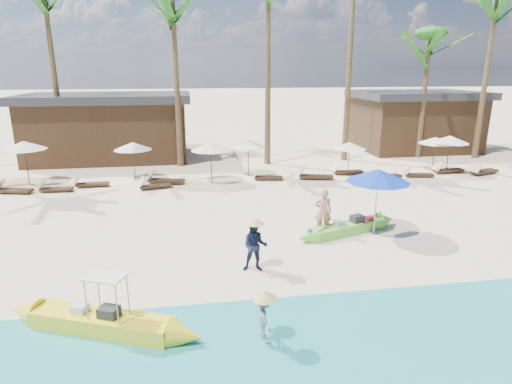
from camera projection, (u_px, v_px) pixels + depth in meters
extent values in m
plane|color=beige|center=(281.00, 257.00, 13.93)|extent=(240.00, 240.00, 0.00)
cube|color=tan|center=(330.00, 355.00, 9.19)|extent=(240.00, 4.50, 0.01)
cube|color=#63C83D|center=(348.00, 228.00, 15.92)|extent=(3.19, 1.66, 0.38)
cube|color=white|center=(348.00, 228.00, 15.91)|extent=(2.71, 1.34, 0.17)
cube|color=#262628|center=(357.00, 220.00, 16.02)|extent=(0.54, 0.48, 0.35)
cube|color=silver|center=(339.00, 224.00, 15.71)|extent=(0.43, 0.40, 0.28)
cube|color=red|center=(369.00, 219.00, 16.25)|extent=(0.36, 0.33, 0.22)
cylinder|color=red|center=(326.00, 229.00, 15.47)|extent=(0.22, 0.22, 0.09)
cylinder|color=#262628|center=(322.00, 231.00, 15.27)|extent=(0.20, 0.20, 0.08)
sphere|color=tan|center=(315.00, 231.00, 15.16)|extent=(0.18, 0.18, 0.18)
cylinder|color=yellow|center=(376.00, 217.00, 16.59)|extent=(0.14, 0.14, 0.18)
cylinder|color=yellow|center=(380.00, 216.00, 16.68)|extent=(0.14, 0.14, 0.18)
cube|color=yellow|center=(102.00, 323.00, 9.99)|extent=(3.49, 2.00, 0.42)
cube|color=white|center=(102.00, 322.00, 9.98)|extent=(2.97, 1.63, 0.19)
cube|color=#262628|center=(109.00, 314.00, 9.86)|extent=(0.54, 0.49, 0.33)
cube|color=silver|center=(80.00, 310.00, 10.04)|extent=(0.44, 0.42, 0.29)
cube|color=#EEE2C9|center=(105.00, 277.00, 9.60)|extent=(1.04, 0.90, 0.03)
imported|color=tan|center=(323.00, 212.00, 15.69)|extent=(0.72, 0.56, 1.73)
imported|color=#131B36|center=(255.00, 246.00, 12.82)|extent=(0.87, 0.74, 1.57)
imported|color=gray|center=(264.00, 317.00, 9.37)|extent=(0.46, 0.71, 1.02)
cylinder|color=#99999E|center=(376.00, 203.00, 15.55)|extent=(0.05, 0.05, 2.41)
cone|color=#1233AD|center=(378.00, 176.00, 15.26)|extent=(2.30, 2.30, 0.47)
cylinder|color=#392517|center=(27.00, 164.00, 22.38)|extent=(0.06, 0.06, 2.24)
cone|color=#EEE2C9|center=(24.00, 145.00, 22.11)|extent=(2.24, 2.24, 0.45)
cube|color=#392517|center=(15.00, 190.00, 21.00)|extent=(1.78, 0.97, 0.12)
cube|color=#392517|center=(57.00, 189.00, 21.27)|extent=(1.57, 0.59, 0.11)
cube|color=#EEE2C9|center=(42.00, 184.00, 21.13)|extent=(0.37, 0.52, 0.45)
cylinder|color=#392517|center=(134.00, 162.00, 23.22)|extent=(0.05, 0.05, 2.04)
cone|color=#EEE2C9|center=(133.00, 146.00, 22.98)|extent=(2.04, 2.04, 0.41)
cube|color=#392517|center=(92.00, 184.00, 22.16)|extent=(1.64, 0.57, 0.11)
cube|color=#EEE2C9|center=(77.00, 179.00, 21.96)|extent=(0.38, 0.54, 0.47)
cube|color=#392517|center=(156.00, 186.00, 21.82)|extent=(1.67, 0.87, 0.11)
cube|color=#EEE2C9|center=(141.00, 182.00, 21.48)|extent=(0.47, 0.58, 0.47)
cylinder|color=#392517|center=(211.00, 163.00, 22.71)|extent=(0.05, 0.05, 2.11)
cone|color=#EEE2C9|center=(211.00, 147.00, 22.46)|extent=(2.11, 2.11, 0.42)
cube|color=#392517|center=(167.00, 181.00, 22.73)|extent=(1.95, 1.05, 0.13)
cube|color=#EEE2C9|center=(151.00, 174.00, 22.72)|extent=(0.55, 0.69, 0.54)
cylinder|color=#392517|center=(248.00, 158.00, 24.24)|extent=(0.05, 0.05, 2.00)
cone|color=#EEE2C9|center=(248.00, 143.00, 24.00)|extent=(2.00, 2.00, 0.40)
cube|color=#392517|center=(268.00, 178.00, 23.51)|extent=(1.59, 0.72, 0.11)
cube|color=#EEE2C9|center=(256.00, 173.00, 23.43)|extent=(0.42, 0.54, 0.45)
cube|color=#392517|center=(316.00, 176.00, 23.64)|extent=(1.94, 1.00, 0.13)
cube|color=#EEE2C9|center=(302.00, 170.00, 23.60)|extent=(0.54, 0.68, 0.54)
cylinder|color=#392517|center=(349.00, 160.00, 24.21)|extent=(0.05, 0.05, 1.88)
cone|color=#EEE2C9|center=(350.00, 146.00, 23.98)|extent=(1.88, 1.88, 0.38)
cube|color=#392517|center=(348.00, 172.00, 24.75)|extent=(1.71, 0.64, 0.12)
cube|color=#EEE2C9|center=(336.00, 167.00, 24.60)|extent=(0.41, 0.57, 0.49)
cube|color=#392517|center=(387.00, 176.00, 23.80)|extent=(1.68, 0.79, 0.11)
cube|color=#EEE2C9|center=(377.00, 172.00, 23.50)|extent=(0.44, 0.58, 0.47)
cylinder|color=#392517|center=(434.00, 155.00, 25.33)|extent=(0.05, 0.05, 1.98)
cone|color=#EEE2C9|center=(436.00, 140.00, 25.09)|extent=(1.98, 1.98, 0.40)
cube|color=#392517|center=(419.00, 175.00, 24.15)|extent=(1.61, 0.74, 0.11)
cube|color=#EEE2C9|center=(408.00, 170.00, 24.07)|extent=(0.42, 0.55, 0.45)
cylinder|color=#392517|center=(448.00, 155.00, 24.90)|extent=(0.05, 0.05, 2.13)
cone|color=#EEE2C9|center=(450.00, 139.00, 24.65)|extent=(2.13, 2.13, 0.43)
cube|color=#392517|center=(448.00, 170.00, 25.07)|extent=(1.82, 0.74, 0.13)
cube|color=#EEE2C9|center=(438.00, 166.00, 24.80)|extent=(0.45, 0.61, 0.52)
cube|color=#392517|center=(484.00, 171.00, 24.79)|extent=(1.96, 1.17, 0.13)
cube|color=#EEE2C9|center=(475.00, 167.00, 24.33)|extent=(0.59, 0.71, 0.55)
cone|color=brown|center=(54.00, 77.00, 25.14)|extent=(0.40, 0.40, 10.89)
cone|color=brown|center=(177.00, 84.00, 25.55)|extent=(0.40, 0.40, 10.08)
cone|color=brown|center=(268.00, 73.00, 25.97)|extent=(0.40, 0.40, 11.26)
cone|color=brown|center=(350.00, 57.00, 26.85)|extent=(0.40, 0.40, 13.16)
cone|color=brown|center=(424.00, 98.00, 28.50)|extent=(0.40, 0.40, 8.07)
ellipsoid|color=#186118|center=(431.00, 33.00, 27.37)|extent=(2.08, 2.08, 0.88)
cone|color=brown|center=(486.00, 78.00, 27.91)|extent=(0.40, 0.40, 10.64)
cube|color=#392517|center=(110.00, 130.00, 28.79)|extent=(10.00, 6.00, 3.80)
cube|color=#2D2D33|center=(107.00, 98.00, 28.19)|extent=(10.80, 6.60, 0.50)
cube|color=#392517|center=(414.00, 124.00, 32.10)|extent=(8.00, 6.00, 3.80)
cube|color=#2D2D33|center=(417.00, 95.00, 31.50)|extent=(8.80, 6.60, 0.50)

